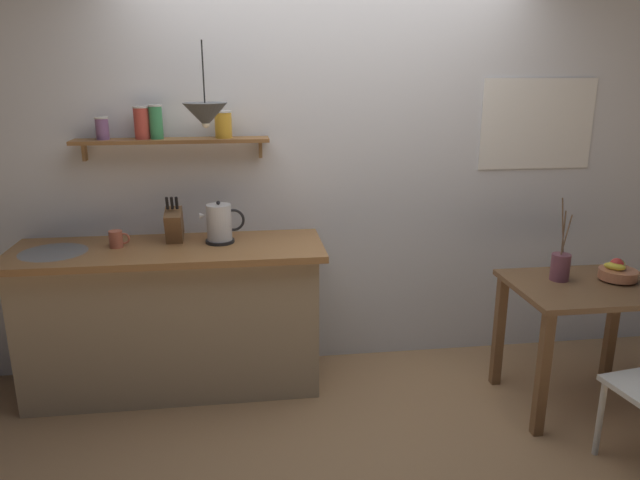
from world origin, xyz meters
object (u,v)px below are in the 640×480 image
(twig_vase, at_px, (560,266))
(electric_kettle, at_px, (220,224))
(pendant_lamp, at_px, (205,115))
(knife_block, at_px, (174,224))
(dining_table, at_px, (586,308))
(coffee_mug_by_sink, at_px, (117,239))
(fruit_bowl, at_px, (617,272))

(twig_vase, bearing_deg, electric_kettle, 166.94)
(electric_kettle, distance_m, pendant_lamp, 0.67)
(knife_block, bearing_deg, electric_kettle, -8.95)
(dining_table, xyz_separation_m, electric_kettle, (-2.08, 0.55, 0.43))
(coffee_mug_by_sink, bearing_deg, pendant_lamp, -13.18)
(fruit_bowl, distance_m, coffee_mug_by_sink, 2.92)
(twig_vase, distance_m, electric_kettle, 2.01)
(dining_table, bearing_deg, electric_kettle, 165.27)
(coffee_mug_by_sink, bearing_deg, dining_table, -11.07)
(fruit_bowl, height_order, knife_block, knife_block)
(electric_kettle, bearing_deg, knife_block, 171.05)
(dining_table, bearing_deg, pendant_lamp, 169.48)
(knife_block, bearing_deg, coffee_mug_by_sink, -168.71)
(dining_table, distance_m, coffee_mug_by_sink, 2.76)
(twig_vase, distance_m, knife_block, 2.29)
(dining_table, xyz_separation_m, twig_vase, (-0.13, 0.09, 0.23))
(dining_table, height_order, electric_kettle, electric_kettle)
(twig_vase, height_order, coffee_mug_by_sink, twig_vase)
(electric_kettle, bearing_deg, coffee_mug_by_sink, -177.87)
(dining_table, relative_size, fruit_bowl, 4.06)
(pendant_lamp, bearing_deg, twig_vase, -8.55)
(fruit_bowl, xyz_separation_m, coffee_mug_by_sink, (-2.88, 0.48, 0.17))
(fruit_bowl, height_order, twig_vase, twig_vase)
(twig_vase, xyz_separation_m, knife_block, (-2.22, 0.50, 0.20))
(fruit_bowl, relative_size, twig_vase, 0.43)
(coffee_mug_by_sink, distance_m, pendant_lamp, 0.92)
(dining_table, distance_m, twig_vase, 0.28)
(dining_table, relative_size, electric_kettle, 3.25)
(electric_kettle, bearing_deg, fruit_bowl, -12.50)
(twig_vase, bearing_deg, fruit_bowl, -9.11)
(fruit_bowl, height_order, coffee_mug_by_sink, coffee_mug_by_sink)
(electric_kettle, xyz_separation_m, knife_block, (-0.27, 0.04, -0.00))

